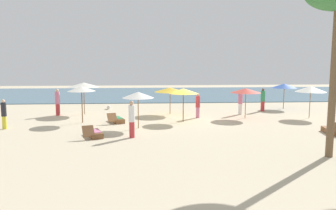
% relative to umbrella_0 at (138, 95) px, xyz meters
% --- Properties ---
extents(ground_plane, '(60.00, 60.00, 0.00)m').
position_rel_umbrella_0_xyz_m(ground_plane, '(3.22, 2.22, -1.97)').
color(ground_plane, beige).
extents(ocean_water, '(48.00, 16.00, 0.06)m').
position_rel_umbrella_0_xyz_m(ocean_water, '(3.22, 19.22, -1.94)').
color(ocean_water, '#476B7F').
rests_on(ocean_water, ground_plane).
extents(umbrella_0, '(1.85, 1.85, 2.15)m').
position_rel_umbrella_0_xyz_m(umbrella_0, '(0.00, 0.00, 0.00)').
color(umbrella_0, brown).
rests_on(umbrella_0, ground_plane).
extents(umbrella_1, '(2.06, 2.06, 2.06)m').
position_rel_umbrella_0_xyz_m(umbrella_1, '(7.24, 3.01, -0.07)').
color(umbrella_1, olive).
rests_on(umbrella_1, ground_plane).
extents(umbrella_2, '(2.06, 2.06, 2.19)m').
position_rel_umbrella_0_xyz_m(umbrella_2, '(11.69, 2.85, 0.02)').
color(umbrella_2, brown).
rests_on(umbrella_2, ground_plane).
extents(umbrella_3, '(2.02, 2.02, 2.04)m').
position_rel_umbrella_0_xyz_m(umbrella_3, '(11.64, 7.29, -0.11)').
color(umbrella_3, olive).
rests_on(umbrella_3, ground_plane).
extents(umbrella_4, '(1.74, 1.74, 2.33)m').
position_rel_umbrella_0_xyz_m(umbrella_4, '(-3.60, 2.00, 0.19)').
color(umbrella_4, brown).
rests_on(umbrella_4, ground_plane).
extents(umbrella_5, '(1.87, 1.87, 2.15)m').
position_rel_umbrella_0_xyz_m(umbrella_5, '(2.85, 1.97, 0.02)').
color(umbrella_5, brown).
rests_on(umbrella_5, ground_plane).
extents(umbrella_6, '(2.24, 2.24, 2.33)m').
position_rel_umbrella_0_xyz_m(umbrella_6, '(-4.08, 5.45, 0.19)').
color(umbrella_6, brown).
rests_on(umbrella_6, ground_plane).
extents(umbrella_8, '(2.29, 2.29, 1.97)m').
position_rel_umbrella_0_xyz_m(umbrella_8, '(2.21, 5.03, -0.17)').
color(umbrella_8, brown).
rests_on(umbrella_8, ground_plane).
extents(lounger_0, '(1.11, 1.78, 0.69)m').
position_rel_umbrella_0_xyz_m(lounger_0, '(-2.26, -2.08, -1.80)').
color(lounger_0, brown).
rests_on(lounger_0, ground_plane).
extents(lounger_1, '(1.16, 1.80, 0.67)m').
position_rel_umbrella_0_xyz_m(lounger_1, '(-1.44, 2.01, -1.80)').
color(lounger_1, brown).
rests_on(lounger_1, ground_plane).
extents(lounger_2, '(0.83, 1.74, 0.71)m').
position_rel_umbrella_0_xyz_m(lounger_2, '(10.58, -2.15, -1.80)').
color(lounger_2, brown).
rests_on(lounger_2, ground_plane).
extents(person_0, '(0.36, 0.36, 1.79)m').
position_rel_umbrella_0_xyz_m(person_0, '(9.47, 6.02, -1.07)').
color(person_0, '#BF3338').
rests_on(person_0, ground_plane).
extents(person_1, '(0.46, 0.46, 1.91)m').
position_rel_umbrella_0_xyz_m(person_1, '(-5.88, 4.99, -1.00)').
color(person_1, '#BF3338').
rests_on(person_1, ground_plane).
extents(person_2, '(0.43, 0.43, 1.82)m').
position_rel_umbrella_0_xyz_m(person_2, '(7.31, 4.57, -1.04)').
color(person_2, white).
rests_on(person_2, ground_plane).
extents(person_3, '(0.41, 0.41, 1.70)m').
position_rel_umbrella_0_xyz_m(person_3, '(4.01, 3.36, -1.10)').
color(person_3, '#D17299').
rests_on(person_3, ground_plane).
extents(person_4, '(0.42, 0.42, 1.92)m').
position_rel_umbrella_0_xyz_m(person_4, '(-0.28, -2.40, -0.98)').
color(person_4, '#BF3338').
rests_on(person_4, ground_plane).
extents(person_5, '(0.39, 0.39, 1.74)m').
position_rel_umbrella_0_xyz_m(person_5, '(-7.77, 0.26, -1.08)').
color(person_5, yellow).
rests_on(person_5, ground_plane).
extents(dog, '(0.38, 0.66, 0.30)m').
position_rel_umbrella_0_xyz_m(dog, '(-2.56, 7.88, -1.81)').
color(dog, silver).
rests_on(dog, ground_plane).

